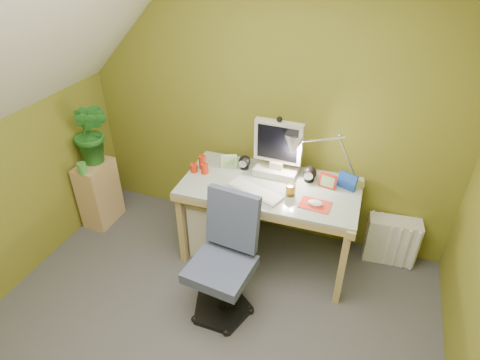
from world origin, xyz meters
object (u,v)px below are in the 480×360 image
(desk_lamp, at_px, (338,147))
(radiator, at_px, (391,240))
(task_chair, at_px, (220,269))
(potted_plant, at_px, (91,133))
(side_ledge, at_px, (99,193))
(monitor, at_px, (278,147))
(desk, at_px, (268,222))

(desk_lamp, xyz_separation_m, radiator, (0.54, 0.14, -0.85))
(task_chair, bearing_deg, potted_plant, 161.40)
(side_ledge, xyz_separation_m, task_chair, (1.49, -0.61, 0.12))
(desk_lamp, xyz_separation_m, potted_plant, (-2.06, -0.21, -0.14))
(desk_lamp, bearing_deg, task_chair, -114.38)
(side_ledge, xyz_separation_m, radiator, (2.62, 0.40, -0.11))
(monitor, bearing_deg, potted_plant, -172.10)
(desk, distance_m, side_ledge, 1.64)
(monitor, distance_m, task_chair, 1.03)
(radiator, bearing_deg, task_chair, -144.61)
(desk, distance_m, desk_lamp, 0.85)
(desk, relative_size, monitor, 2.88)
(potted_plant, bearing_deg, radiator, 7.62)
(task_chair, xyz_separation_m, radiator, (1.13, 1.01, -0.23))
(side_ledge, height_order, task_chair, task_chair)
(desk, bearing_deg, side_ledge, -178.95)
(potted_plant, bearing_deg, side_ledge, -113.75)
(side_ledge, bearing_deg, monitor, 8.97)
(potted_plant, relative_size, task_chair, 0.68)
(desk_lamp, relative_size, radiator, 1.56)
(monitor, relative_size, task_chair, 0.55)
(radiator, bearing_deg, desk, -168.34)
(desk, distance_m, task_chair, 0.71)
(desk, relative_size, radiator, 3.31)
(desk_lamp, xyz_separation_m, side_ledge, (-2.08, -0.26, -0.75))
(desk_lamp, bearing_deg, radiator, 24.51)
(side_ledge, bearing_deg, task_chair, -22.24)
(desk, xyz_separation_m, radiator, (0.99, 0.32, -0.16))
(radiator, bearing_deg, side_ledge, -177.63)
(potted_plant, distance_m, task_chair, 1.68)
(desk, bearing_deg, potted_plant, 179.32)
(monitor, xyz_separation_m, task_chair, (-0.14, -0.87, -0.54))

